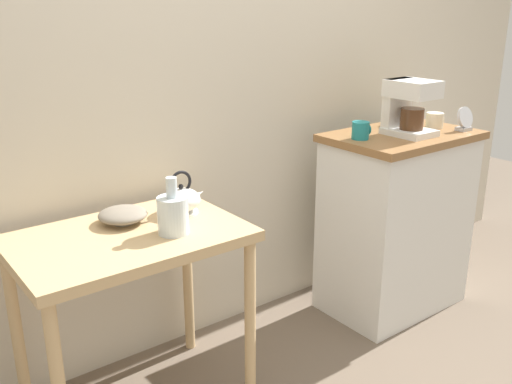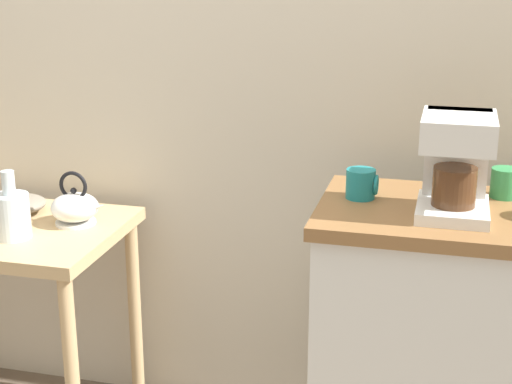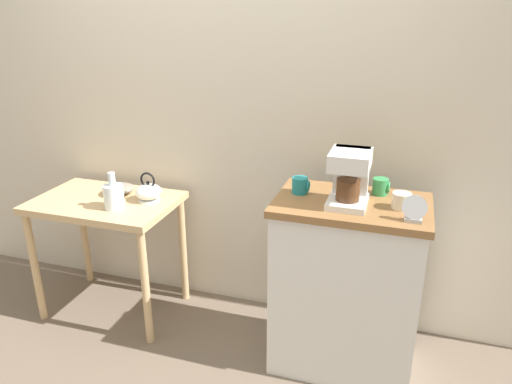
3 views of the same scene
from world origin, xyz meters
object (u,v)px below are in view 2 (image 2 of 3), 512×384
(bowl_stoneware, at_px, (18,204))
(glass_carafe_vase, at_px, (11,214))
(teakettle, at_px, (75,207))
(mug_tall_green, at_px, (506,183))
(coffee_maker, at_px, (456,160))
(mug_dark_teal, at_px, (361,184))

(bowl_stoneware, distance_m, glass_carafe_vase, 0.23)
(bowl_stoneware, relative_size, teakettle, 1.00)
(glass_carafe_vase, xyz_separation_m, mug_tall_green, (1.42, 0.18, 0.15))
(teakettle, relative_size, coffee_maker, 0.71)
(bowl_stoneware, xyz_separation_m, glass_carafe_vase, (0.10, -0.20, 0.04))
(bowl_stoneware, xyz_separation_m, mug_dark_teal, (1.14, -0.13, 0.19))
(glass_carafe_vase, bearing_deg, bowl_stoneware, 116.76)
(bowl_stoneware, height_order, mug_dark_teal, mug_dark_teal)
(bowl_stoneware, height_order, glass_carafe_vase, glass_carafe_vase)
(glass_carafe_vase, bearing_deg, teakettle, 50.92)
(mug_tall_green, bearing_deg, bowl_stoneware, 179.10)
(mug_dark_teal, distance_m, mug_tall_green, 0.39)
(teakettle, height_order, glass_carafe_vase, glass_carafe_vase)
(glass_carafe_vase, height_order, mug_dark_teal, mug_dark_teal)
(bowl_stoneware, distance_m, mug_tall_green, 1.53)
(glass_carafe_vase, relative_size, mug_tall_green, 2.51)
(teakettle, relative_size, glass_carafe_vase, 0.88)
(teakettle, xyz_separation_m, mug_dark_teal, (0.91, -0.09, 0.17))
(mug_tall_green, bearing_deg, mug_dark_teal, -164.69)
(teakettle, xyz_separation_m, glass_carafe_vase, (-0.13, -0.16, 0.02))
(teakettle, bearing_deg, mug_tall_green, 0.83)
(bowl_stoneware, distance_m, coffee_maker, 1.43)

